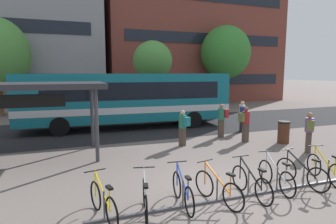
% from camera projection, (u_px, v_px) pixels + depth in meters
% --- Properties ---
extents(ground, '(200.00, 200.00, 0.00)m').
position_uv_depth(ground, '(227.00, 192.00, 7.81)').
color(ground, '#6B605B').
extents(bus_lane_asphalt, '(80.00, 7.20, 0.01)m').
position_uv_depth(bus_lane_asphalt, '(136.00, 127.00, 17.13)').
color(bus_lane_asphalt, '#232326').
rests_on(bus_lane_asphalt, ground).
extents(city_bus, '(12.14, 3.22, 3.20)m').
position_uv_depth(city_bus, '(126.00, 98.00, 16.69)').
color(city_bus, '#0F6070').
rests_on(city_bus, ground).
extents(bike_rack, '(7.50, 0.16, 0.70)m').
position_uv_depth(bike_rack, '(233.00, 195.00, 7.38)').
color(bike_rack, '#47474C').
rests_on(bike_rack, ground).
extents(parked_bicycle_yellow_0, '(0.57, 1.69, 0.99)m').
position_uv_depth(parked_bicycle_yellow_0, '(103.00, 203.00, 6.33)').
color(parked_bicycle_yellow_0, black).
rests_on(parked_bicycle_yellow_0, ground).
extents(parked_bicycle_white_1, '(0.59, 1.69, 0.99)m').
position_uv_depth(parked_bicycle_white_1, '(145.00, 200.00, 6.48)').
color(parked_bicycle_white_1, black).
rests_on(parked_bicycle_white_1, ground).
extents(parked_bicycle_blue_2, '(0.52, 1.72, 0.99)m').
position_uv_depth(parked_bicycle_blue_2, '(183.00, 191.00, 6.92)').
color(parked_bicycle_blue_2, black).
rests_on(parked_bicycle_blue_2, ground).
extents(parked_bicycle_orange_3, '(0.60, 1.69, 0.99)m').
position_uv_depth(parked_bicycle_orange_3, '(218.00, 189.00, 7.08)').
color(parked_bicycle_orange_3, black).
rests_on(parked_bicycle_orange_3, ground).
extents(parked_bicycle_black_4, '(0.52, 1.72, 0.99)m').
position_uv_depth(parked_bicycle_black_4, '(251.00, 183.00, 7.43)').
color(parked_bicycle_black_4, black).
rests_on(parked_bicycle_black_4, ground).
extents(parked_bicycle_silver_5, '(0.52, 1.72, 0.99)m').
position_uv_depth(parked_bicycle_silver_5, '(276.00, 177.00, 7.91)').
color(parked_bicycle_silver_5, black).
rests_on(parked_bicycle_silver_5, ground).
extents(parked_bicycle_black_6, '(0.52, 1.71, 0.99)m').
position_uv_depth(parked_bicycle_black_6, '(302.00, 173.00, 8.18)').
color(parked_bicycle_black_6, black).
rests_on(parked_bicycle_black_6, ground).
extents(parked_bicycle_yellow_7, '(0.58, 1.69, 0.99)m').
position_uv_depth(parked_bicycle_yellow_7, '(325.00, 169.00, 8.54)').
color(parked_bicycle_yellow_7, black).
rests_on(parked_bicycle_yellow_7, ground).
extents(transit_shelter, '(6.57, 3.19, 2.88)m').
position_uv_depth(transit_shelter, '(12.00, 88.00, 10.22)').
color(transit_shelter, '#38383D').
rests_on(transit_shelter, ground).
extents(commuter_teal_pack_0, '(0.50, 0.60, 1.61)m').
position_uv_depth(commuter_teal_pack_0, '(183.00, 126.00, 12.63)').
color(commuter_teal_pack_0, '#47382D').
rests_on(commuter_teal_pack_0, ground).
extents(commuter_navy_pack_1, '(0.52, 0.60, 1.71)m').
position_uv_depth(commuter_navy_pack_1, '(242.00, 114.00, 15.75)').
color(commuter_navy_pack_1, black).
rests_on(commuter_navy_pack_1, ground).
extents(commuter_red_pack_2, '(0.58, 0.42, 1.70)m').
position_uv_depth(commuter_red_pack_2, '(222.00, 118.00, 14.34)').
color(commuter_red_pack_2, '#47382D').
rests_on(commuter_red_pack_2, ground).
extents(commuter_olive_pack_3, '(0.54, 0.37, 1.67)m').
position_uv_depth(commuter_olive_pack_3, '(245.00, 122.00, 13.35)').
color(commuter_olive_pack_3, '#47382D').
rests_on(commuter_olive_pack_3, ground).
extents(commuter_olive_pack_4, '(0.58, 0.59, 1.66)m').
position_uv_depth(commuter_olive_pack_4, '(309.00, 130.00, 11.51)').
color(commuter_olive_pack_4, '#47382D').
rests_on(commuter_olive_pack_4, ground).
extents(trash_bin, '(0.55, 0.55, 1.03)m').
position_uv_depth(trash_bin, '(284.00, 132.00, 13.21)').
color(trash_bin, '#4C2819').
rests_on(trash_bin, ground).
extents(street_tree_0, '(3.26, 3.26, 5.90)m').
position_uv_depth(street_tree_0, '(153.00, 61.00, 23.63)').
color(street_tree_0, brown).
rests_on(street_tree_0, ground).
extents(street_tree_1, '(4.96, 4.96, 7.94)m').
position_uv_depth(street_tree_1, '(225.00, 53.00, 28.58)').
color(street_tree_1, brown).
rests_on(street_tree_1, ground).
extents(building_right_wing, '(20.26, 11.01, 16.96)m').
position_uv_depth(building_right_wing, '(187.00, 29.00, 34.46)').
color(building_right_wing, brown).
rests_on(building_right_wing, ground).
extents(building_centre_block, '(14.54, 13.33, 12.97)m').
position_uv_depth(building_centre_block, '(92.00, 51.00, 42.43)').
color(building_centre_block, gray).
rests_on(building_centre_block, ground).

